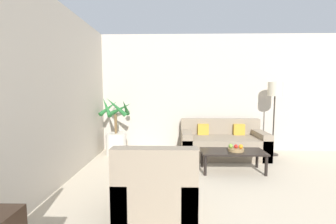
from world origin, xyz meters
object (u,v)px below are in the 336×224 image
object	(u,v)px
sofa_loveseat	(222,144)
fruit_bowl	(236,150)
floor_lamp	(275,94)
armchair	(157,195)
orange_fruit	(241,146)
ottoman	(158,177)
apple_green	(231,146)
coffee_table	(233,153)
potted_palm	(116,136)
apple_red	(236,146)

from	to	relation	value
sofa_loveseat	fruit_bowl	distance (m)	0.92
floor_lamp	armchair	xyz separation A→B (m)	(-2.37, -2.57, -1.06)
orange_fruit	ottoman	size ratio (longest dim) A/B	0.11
sofa_loveseat	apple_green	size ratio (longest dim) A/B	22.76
fruit_bowl	coffee_table	bearing A→B (deg)	164.89
floor_lamp	orange_fruit	size ratio (longest dim) A/B	21.20
potted_palm	orange_fruit	size ratio (longest dim) A/B	17.30
ottoman	coffee_table	bearing A→B (deg)	31.25
fruit_bowl	orange_fruit	size ratio (longest dim) A/B	3.64
apple_red	coffee_table	bearing A→B (deg)	159.98
apple_red	ottoman	distance (m)	1.52
apple_green	orange_fruit	distance (m)	0.17
apple_red	ottoman	bearing A→B (deg)	-150.30
armchair	orange_fruit	bearing A→B (deg)	47.91
orange_fruit	ottoman	bearing A→B (deg)	-152.44
armchair	coffee_table	bearing A→B (deg)	51.46
floor_lamp	orange_fruit	xyz separation A→B (m)	(-1.03, -1.08, -0.89)
apple_red	orange_fruit	xyz separation A→B (m)	(0.08, -0.02, 0.00)
potted_palm	floor_lamp	size ratio (longest dim) A/B	0.82
apple_green	orange_fruit	world-z (taller)	apple_green
floor_lamp	ottoman	bearing A→B (deg)	-143.23
potted_palm	ottoman	xyz separation A→B (m)	(1.05, -1.77, -0.23)
apple_green	floor_lamp	bearing A→B (deg)	41.23
apple_green	ottoman	size ratio (longest dim) A/B	0.12
potted_palm	sofa_loveseat	xyz separation A→B (m)	(2.32, -0.11, -0.15)
armchair	ottoman	size ratio (longest dim) A/B	1.32
potted_palm	ottoman	world-z (taller)	potted_palm
orange_fruit	armchair	world-z (taller)	armchair
apple_red	armchair	xyz separation A→B (m)	(-1.27, -1.51, -0.16)
fruit_bowl	armchair	bearing A→B (deg)	-129.91
floor_lamp	fruit_bowl	distance (m)	1.80
floor_lamp	apple_green	bearing A→B (deg)	-138.77
coffee_table	armchair	bearing A→B (deg)	-128.54
apple_green	armchair	distance (m)	1.93
coffee_table	apple_red	size ratio (longest dim) A/B	16.26
apple_green	armchair	xyz separation A→B (m)	(-1.18, -1.52, -0.17)
floor_lamp	ottoman	xyz separation A→B (m)	(-2.41, -1.80, -1.16)
orange_fruit	armchair	size ratio (longest dim) A/B	0.09
orange_fruit	apple_red	bearing A→B (deg)	163.50
orange_fruit	sofa_loveseat	bearing A→B (deg)	96.42
apple_green	orange_fruit	xyz separation A→B (m)	(0.16, -0.03, -0.00)
apple_green	potted_palm	bearing A→B (deg)	155.93
floor_lamp	ottoman	size ratio (longest dim) A/B	2.40
potted_palm	apple_green	world-z (taller)	potted_palm
potted_palm	apple_red	xyz separation A→B (m)	(2.35, -1.02, 0.03)
orange_fruit	apple_green	bearing A→B (deg)	168.14
armchair	ottoman	distance (m)	0.77
potted_palm	apple_green	size ratio (longest dim) A/B	16.84
floor_lamp	ottoman	world-z (taller)	floor_lamp
orange_fruit	potted_palm	bearing A→B (deg)	156.71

